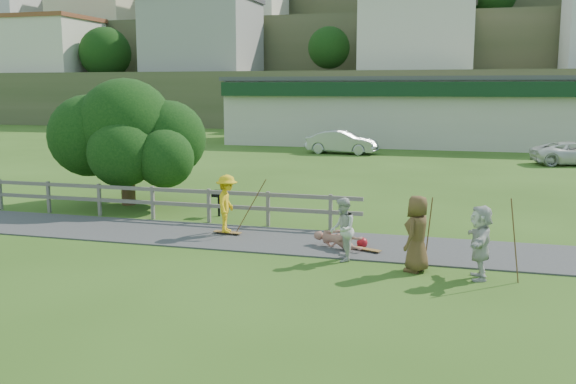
{
  "coord_description": "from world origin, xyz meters",
  "views": [
    {
      "loc": [
        6.01,
        -15.5,
        4.3
      ],
      "look_at": [
        1.02,
        2.0,
        1.34
      ],
      "focal_mm": 40.0,
      "sensor_mm": 36.0,
      "label": 1
    }
  ],
  "objects_px": {
    "spectator_a": "(342,229)",
    "spectator_d": "(480,242)",
    "spectator_c": "(417,234)",
    "tree": "(127,149)",
    "skater_fallen": "(338,239)",
    "car_silver": "(342,142)",
    "skater_rider": "(227,207)",
    "bbq": "(219,203)",
    "car_white": "(575,154)"
  },
  "relations": [
    {
      "from": "skater_rider",
      "to": "car_white",
      "type": "relative_size",
      "value": 0.36
    },
    {
      "from": "skater_rider",
      "to": "spectator_a",
      "type": "distance_m",
      "value": 4.22
    },
    {
      "from": "skater_fallen",
      "to": "tree",
      "type": "height_order",
      "value": "tree"
    },
    {
      "from": "spectator_a",
      "to": "car_white",
      "type": "relative_size",
      "value": 0.34
    },
    {
      "from": "spectator_d",
      "to": "tree",
      "type": "relative_size",
      "value": 0.3
    },
    {
      "from": "skater_fallen",
      "to": "bbq",
      "type": "bearing_deg",
      "value": 82.76
    },
    {
      "from": "spectator_a",
      "to": "car_silver",
      "type": "relative_size",
      "value": 0.35
    },
    {
      "from": "bbq",
      "to": "skater_rider",
      "type": "bearing_deg",
      "value": -59.5
    },
    {
      "from": "skater_fallen",
      "to": "car_silver",
      "type": "xyz_separation_m",
      "value": [
        -4.83,
        24.99,
        0.49
      ]
    },
    {
      "from": "skater_rider",
      "to": "skater_fallen",
      "type": "relative_size",
      "value": 1.12
    },
    {
      "from": "spectator_c",
      "to": "car_silver",
      "type": "bearing_deg",
      "value": -146.78
    },
    {
      "from": "spectator_a",
      "to": "car_white",
      "type": "distance_m",
      "value": 24.99
    },
    {
      "from": "car_silver",
      "to": "bbq",
      "type": "distance_m",
      "value": 21.65
    },
    {
      "from": "spectator_a",
      "to": "spectator_c",
      "type": "distance_m",
      "value": 1.93
    },
    {
      "from": "spectator_d",
      "to": "car_white",
      "type": "distance_m",
      "value": 24.69
    },
    {
      "from": "spectator_c",
      "to": "car_silver",
      "type": "relative_size",
      "value": 0.39
    },
    {
      "from": "spectator_a",
      "to": "spectator_c",
      "type": "xyz_separation_m",
      "value": [
        1.88,
        -0.44,
        0.11
      ]
    },
    {
      "from": "spectator_c",
      "to": "tree",
      "type": "distance_m",
      "value": 12.63
    },
    {
      "from": "spectator_a",
      "to": "spectator_d",
      "type": "distance_m",
      "value": 3.37
    },
    {
      "from": "spectator_d",
      "to": "skater_fallen",
      "type": "bearing_deg",
      "value": -118.13
    },
    {
      "from": "tree",
      "to": "bbq",
      "type": "relative_size",
      "value": 6.49
    },
    {
      "from": "spectator_c",
      "to": "bbq",
      "type": "xyz_separation_m",
      "value": [
        -6.98,
        4.86,
        -0.47
      ]
    },
    {
      "from": "car_silver",
      "to": "tree",
      "type": "relative_size",
      "value": 0.81
    },
    {
      "from": "car_white",
      "to": "tree",
      "type": "relative_size",
      "value": 0.82
    },
    {
      "from": "skater_fallen",
      "to": "spectator_d",
      "type": "relative_size",
      "value": 0.89
    },
    {
      "from": "spectator_a",
      "to": "car_silver",
      "type": "bearing_deg",
      "value": -179.61
    },
    {
      "from": "spectator_d",
      "to": "skater_rider",
      "type": "bearing_deg",
      "value": -111.94
    },
    {
      "from": "skater_rider",
      "to": "car_silver",
      "type": "xyz_separation_m",
      "value": [
        -1.36,
        24.23,
        -0.09
      ]
    },
    {
      "from": "spectator_d",
      "to": "bbq",
      "type": "bearing_deg",
      "value": -123.73
    },
    {
      "from": "bbq",
      "to": "spectator_c",
      "type": "bearing_deg",
      "value": -31.18
    },
    {
      "from": "skater_rider",
      "to": "spectator_a",
      "type": "bearing_deg",
      "value": -126.09
    },
    {
      "from": "car_silver",
      "to": "spectator_d",
      "type": "bearing_deg",
      "value": -157.91
    },
    {
      "from": "car_silver",
      "to": "car_white",
      "type": "height_order",
      "value": "car_silver"
    },
    {
      "from": "skater_rider",
      "to": "bbq",
      "type": "distance_m",
      "value": 2.93
    },
    {
      "from": "skater_fallen",
      "to": "spectator_d",
      "type": "xyz_separation_m",
      "value": [
        3.62,
        -1.73,
        0.58
      ]
    },
    {
      "from": "skater_rider",
      "to": "tree",
      "type": "bearing_deg",
      "value": 44.98
    },
    {
      "from": "skater_fallen",
      "to": "bbq",
      "type": "height_order",
      "value": "bbq"
    },
    {
      "from": "spectator_a",
      "to": "bbq",
      "type": "xyz_separation_m",
      "value": [
        -5.1,
        4.42,
        -0.36
      ]
    },
    {
      "from": "car_silver",
      "to": "bbq",
      "type": "bearing_deg",
      "value": -175.33
    },
    {
      "from": "car_white",
      "to": "spectator_d",
      "type": "bearing_deg",
      "value": 154.49
    },
    {
      "from": "spectator_c",
      "to": "tree",
      "type": "relative_size",
      "value": 0.32
    },
    {
      "from": "bbq",
      "to": "tree",
      "type": "bearing_deg",
      "value": 168.03
    },
    {
      "from": "spectator_a",
      "to": "spectator_d",
      "type": "height_order",
      "value": "spectator_d"
    },
    {
      "from": "car_white",
      "to": "car_silver",
      "type": "bearing_deg",
      "value": 66.29
    },
    {
      "from": "car_silver",
      "to": "car_white",
      "type": "relative_size",
      "value": 0.98
    },
    {
      "from": "skater_fallen",
      "to": "spectator_d",
      "type": "bearing_deg",
      "value": -87.79
    },
    {
      "from": "skater_fallen",
      "to": "spectator_c",
      "type": "distance_m",
      "value": 2.75
    },
    {
      "from": "skater_rider",
      "to": "spectator_d",
      "type": "height_order",
      "value": "spectator_d"
    },
    {
      "from": "tree",
      "to": "skater_fallen",
      "type": "bearing_deg",
      "value": -26.88
    },
    {
      "from": "skater_fallen",
      "to": "tree",
      "type": "xyz_separation_m",
      "value": [
        -8.85,
        4.49,
        1.8
      ]
    }
  ]
}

